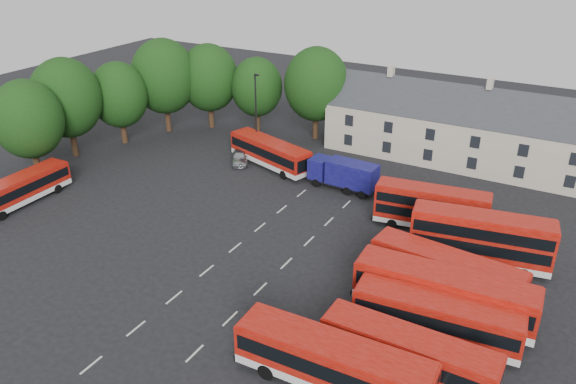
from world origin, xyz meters
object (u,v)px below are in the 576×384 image
Objects in this scene: bus_dd_south at (481,236)px; box_truck at (344,174)px; bus_row_a at (333,361)px; silver_car at (240,157)px; bus_west at (21,188)px; lamppost at (256,114)px.

box_truck is at bearing 144.29° from bus_dd_south.
bus_dd_south is 16.87m from box_truck.
silver_car is (-23.80, 25.92, -1.28)m from bus_row_a.
bus_dd_south reaches higher than bus_west.
lamppost reaches higher than box_truck.
bus_dd_south is 2.58× the size of silver_car.
bus_west is (-36.52, 6.98, -0.29)m from bus_row_a.
bus_dd_south is 1.13× the size of lamppost.
box_truck is at bearing -56.37° from bus_west.
box_truck is 13.35m from lamppost.
silver_car is 5.23m from lamppost.
box_truck is at bearing 111.22° from bus_row_a.
bus_dd_south is 42.48m from bus_west.
bus_row_a is 1.07× the size of bus_dd_south.
bus_row_a reaches higher than bus_west.
lamppost is at bearing -33.57° from bus_west.
box_truck is (-15.13, 7.41, -0.76)m from bus_dd_south.
box_truck reaches higher than bus_west.
bus_dd_south is 1.52× the size of box_truck.
lamppost reaches higher than silver_car.
box_truck is at bearing -14.52° from lamppost.
bus_west is at bearing 167.65° from bus_row_a.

